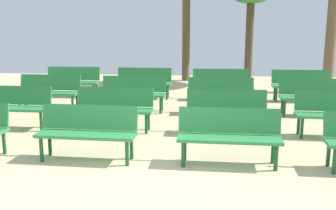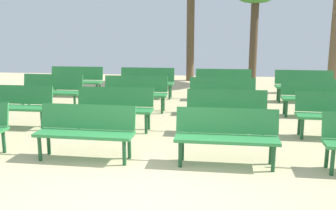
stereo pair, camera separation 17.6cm
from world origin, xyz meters
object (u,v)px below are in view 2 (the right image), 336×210
at_px(tree_1, 190,39).
at_px(tree_2, 336,37).
at_px(bench_r1_c0, 15,103).
at_px(bench_r3_c3, 304,84).
at_px(bench_r2_c0, 52,89).
at_px(bench_r0_c1, 86,129).
at_px(bench_r1_c2, 226,109).
at_px(bench_r3_c0, 76,79).
at_px(bench_r1_c1, 114,106).
at_px(bench_r2_c3, 316,95).
at_px(bench_r0_c2, 227,133).
at_px(bench_r3_c1, 147,81).
at_px(bench_r2_c2, 222,93).
at_px(bench_r3_c2, 223,82).
at_px(bench_r2_c1, 135,91).

bearing_deg(tree_1, tree_2, -23.48).
height_order(bench_r1_c0, bench_r3_c3, same).
bearing_deg(bench_r2_c0, bench_r0_c1, -58.45).
distance_m(bench_r1_c2, bench_r3_c0, 5.73).
relative_size(bench_r1_c1, bench_r2_c3, 1.00).
bearing_deg(tree_1, bench_r0_c2, -82.51).
height_order(bench_r1_c1, tree_2, tree_2).
xyz_separation_m(bench_r1_c0, bench_r3_c1, (2.22, 3.62, 0.00)).
relative_size(bench_r0_c2, bench_r1_c1, 1.00).
xyz_separation_m(bench_r1_c0, bench_r2_c0, (0.04, 1.84, 0.00)).
xyz_separation_m(bench_r1_c2, bench_r3_c3, (2.24, 3.54, 0.00)).
height_order(bench_r1_c2, tree_1, tree_1).
bearing_deg(tree_2, bench_r3_c0, -168.55).
bearing_deg(bench_r1_c0, tree_1, 65.88).
height_order(bench_r3_c0, bench_r3_c3, same).
height_order(bench_r0_c2, tree_1, tree_1).
xyz_separation_m(bench_r1_c0, bench_r3_c3, (6.71, 3.55, 0.00)).
relative_size(bench_r2_c3, tree_2, 0.46).
relative_size(bench_r1_c2, bench_r3_c0, 1.00).
bearing_deg(bench_r2_c3, bench_r2_c0, -179.85).
distance_m(bench_r1_c0, bench_r3_c0, 3.64).
bearing_deg(bench_r2_c2, bench_r3_c2, 87.40).
distance_m(bench_r1_c1, bench_r2_c0, 2.81).
relative_size(bench_r2_c1, bench_r2_c3, 1.00).
bearing_deg(bench_r1_c1, bench_r0_c1, -90.83).
xyz_separation_m(bench_r2_c2, tree_2, (3.51, 3.48, 1.24)).
xyz_separation_m(bench_r1_c0, tree_2, (7.92, 5.24, 1.24)).
distance_m(bench_r1_c1, bench_r3_c2, 4.21).
distance_m(bench_r1_c2, tree_2, 6.39).
xyz_separation_m(bench_r0_c2, bench_r2_c0, (-4.39, 3.60, 0.00)).
height_order(bench_r0_c1, bench_r1_c2, same).
xyz_separation_m(bench_r0_c1, bench_r2_c0, (-2.13, 3.60, 0.00)).
height_order(bench_r2_c0, bench_r2_c2, same).
xyz_separation_m(bench_r3_c2, tree_1, (-1.21, 3.72, 1.06)).
bearing_deg(bench_r3_c1, bench_r1_c0, -121.65).
height_order(bench_r2_c0, bench_r3_c2, same).
height_order(bench_r2_c0, bench_r3_c0, same).
relative_size(bench_r1_c0, bench_r3_c3, 1.00).
relative_size(bench_r2_c1, bench_r3_c0, 1.00).
height_order(bench_r0_c1, tree_1, tree_1).
bearing_deg(bench_r2_c2, bench_r1_c0, -159.18).
relative_size(bench_r0_c1, bench_r1_c2, 1.00).
xyz_separation_m(bench_r2_c0, bench_r2_c1, (2.21, -0.04, 0.00)).
xyz_separation_m(bench_r0_c1, bench_r3_c3, (4.54, 5.31, 0.00)).
distance_m(bench_r2_c2, tree_1, 5.73).
distance_m(bench_r1_c0, bench_r2_c2, 4.75).
bearing_deg(tree_1, bench_r2_c0, -120.57).
xyz_separation_m(bench_r2_c2, bench_r3_c1, (-2.19, 1.86, 0.00)).
bearing_deg(bench_r3_c3, bench_r3_c0, 179.11).
xyz_separation_m(bench_r0_c1, tree_2, (5.76, 7.00, 1.24)).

